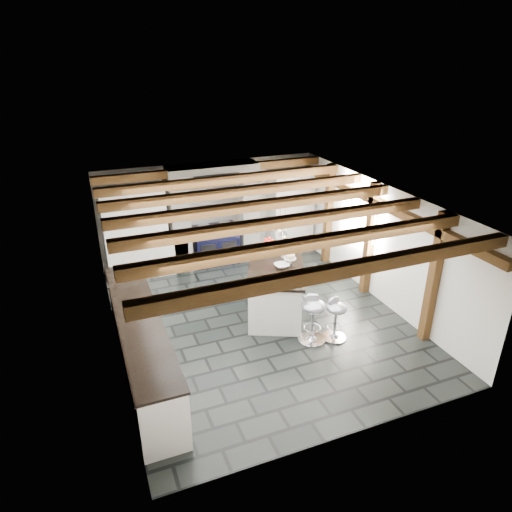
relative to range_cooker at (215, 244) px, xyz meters
name	(u,v)px	position (x,y,z in m)	size (l,w,h in m)	color
ground	(259,319)	(0.00, -2.68, -0.47)	(6.00, 6.00, 0.00)	black
room_shell	(204,243)	(-0.61, -1.26, 0.60)	(6.00, 6.03, 6.00)	white
range_cooker	(215,244)	(0.00, 0.00, 0.00)	(1.00, 0.63, 0.99)	black
kitchen_island	(276,287)	(0.43, -2.45, 0.02)	(1.70, 2.15, 1.26)	white
bar_stool_near	(335,314)	(0.97, -3.71, 0.01)	(0.46, 0.46, 0.77)	silver
bar_stool_far	(313,313)	(0.59, -3.62, 0.07)	(0.56, 0.56, 0.87)	silver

